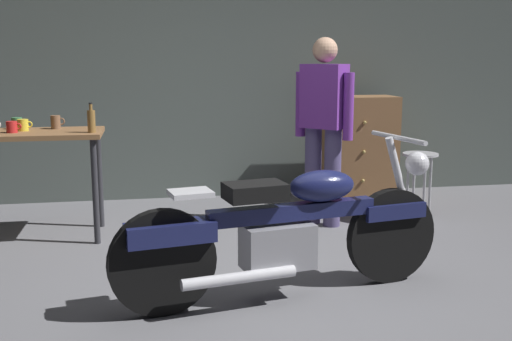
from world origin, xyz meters
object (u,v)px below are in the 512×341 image
(person_standing, at_px, (324,123))
(mug_green_speckled, at_px, (17,123))
(motorcycle, at_px, (288,228))
(mug_yellow_tall, at_px, (23,125))
(mug_brown_stoneware, at_px, (56,122))
(mug_red_diner, at_px, (12,127))
(wooden_dresser, at_px, (356,149))
(bottle, at_px, (91,120))
(shop_stool, at_px, (420,169))

(person_standing, distance_m, mug_green_speckled, 2.63)
(motorcycle, bearing_deg, mug_green_speckled, 125.45)
(mug_green_speckled, bearing_deg, mug_yellow_tall, -64.50)
(mug_brown_stoneware, relative_size, mug_yellow_tall, 0.96)
(mug_red_diner, bearing_deg, motorcycle, -39.66)
(mug_green_speckled, bearing_deg, mug_brown_stoneware, -9.62)
(wooden_dresser, xyz_separation_m, mug_yellow_tall, (-3.17, -0.81, 0.40))
(mug_brown_stoneware, bearing_deg, motorcycle, -48.50)
(mug_green_speckled, bearing_deg, mug_red_diner, -87.39)
(motorcycle, height_order, mug_red_diner, motorcycle)
(person_standing, distance_m, bottle, 1.99)
(wooden_dresser, height_order, mug_brown_stoneware, wooden_dresser)
(motorcycle, height_order, wooden_dresser, wooden_dresser)
(mug_green_speckled, bearing_deg, shop_stool, -4.94)
(motorcycle, relative_size, mug_red_diner, 18.22)
(shop_stool, relative_size, mug_yellow_tall, 5.24)
(person_standing, bearing_deg, motorcycle, 112.18)
(mug_yellow_tall, height_order, mug_green_speckled, same)
(mug_yellow_tall, distance_m, mug_green_speckled, 0.18)
(mug_brown_stoneware, relative_size, mug_green_speckled, 0.98)
(motorcycle, distance_m, shop_stool, 2.23)
(motorcycle, height_order, mug_green_speckled, same)
(shop_stool, xyz_separation_m, mug_red_diner, (-3.51, 0.03, 0.45))
(person_standing, bearing_deg, bottle, 49.91)
(mug_green_speckled, bearing_deg, person_standing, -4.91)
(shop_stool, distance_m, bottle, 2.92)
(mug_brown_stoneware, distance_m, bottle, 0.45)
(mug_red_diner, relative_size, bottle, 0.49)
(person_standing, relative_size, mug_green_speckled, 13.98)
(wooden_dresser, relative_size, mug_brown_stoneware, 9.41)
(mug_brown_stoneware, distance_m, mug_green_speckled, 0.33)
(shop_stool, relative_size, wooden_dresser, 0.58)
(mug_red_diner, bearing_deg, person_standing, 1.16)
(motorcycle, bearing_deg, mug_yellow_tall, 126.86)
(mug_yellow_tall, bearing_deg, mug_green_speckled, 115.50)
(mug_brown_stoneware, xyz_separation_m, bottle, (0.32, -0.32, 0.04))
(wooden_dresser, xyz_separation_m, bottle, (-2.61, -1.03, 0.45))
(motorcycle, xyz_separation_m, bottle, (-1.28, 1.48, 0.55))
(motorcycle, xyz_separation_m, mug_green_speckled, (-1.92, 1.86, 0.50))
(wooden_dresser, xyz_separation_m, mug_green_speckled, (-3.25, -0.66, 0.40))
(wooden_dresser, height_order, mug_green_speckled, wooden_dresser)
(motorcycle, bearing_deg, shop_stool, 33.65)
(person_standing, relative_size, mug_yellow_tall, 13.67)
(mug_brown_stoneware, relative_size, mug_red_diner, 0.98)
(mug_yellow_tall, relative_size, mug_green_speckled, 1.02)
(bottle, bearing_deg, mug_brown_stoneware, 134.73)
(mug_brown_stoneware, bearing_deg, mug_green_speckled, 170.38)
(shop_stool, distance_m, mug_yellow_tall, 3.48)
(motorcycle, height_order, mug_yellow_tall, same)
(person_standing, distance_m, mug_yellow_tall, 2.55)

